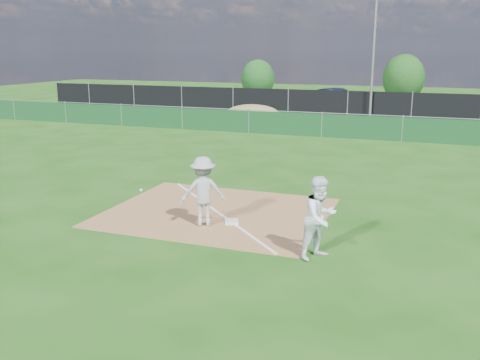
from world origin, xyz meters
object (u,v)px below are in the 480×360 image
car_left (284,100)px  tree_mid (404,78)px  first_base (232,222)px  runner (320,218)px  play_at_first (203,191)px  tree_left (258,79)px  car_mid (337,99)px  car_right (456,106)px  light_pole (373,56)px

car_left → tree_mid: (7.98, 7.92, 1.36)m
first_base → runner: runner is taller
first_base → play_at_first: (-0.62, -0.40, 0.86)m
play_at_first → runner: (3.27, -1.10, -0.00)m
tree_left → tree_mid: 12.47m
tree_left → car_left: bearing=-57.8°
runner → tree_left: bearing=52.4°
first_base → tree_left: tree_left is taller
first_base → tree_left: (-10.51, 33.49, 1.75)m
car_left → tree_left: (-4.46, 7.09, 1.09)m
play_at_first → tree_left: size_ratio=0.71×
runner → car_mid: 29.15m
car_left → car_right: (12.01, 0.42, -0.08)m
tree_mid → car_left: bearing=-135.2°
first_base → car_left: (-6.05, 26.39, 0.66)m
runner → car_left: bearing=49.2°
light_pole → play_at_first: (-1.39, -22.87, -3.08)m
light_pole → first_base: 22.82m
tree_left → play_at_first: bearing=-73.7°
light_pole → car_left: bearing=150.0°
play_at_first → first_base: bearing=32.9°
first_base → tree_mid: tree_mid is taller
light_pole → car_left: size_ratio=1.93×
runner → car_right: size_ratio=0.42×
runner → tree_mid: tree_mid is taller
light_pole → play_at_first: 23.12m
first_base → car_right: bearing=77.5°
first_base → light_pole: bearing=88.0°
runner → car_mid: runner is taller
light_pole → tree_left: size_ratio=2.28×
car_right → light_pole: bearing=135.3°
first_base → car_right: car_right is taller
play_at_first → car_mid: bearing=93.4°
runner → car_left: size_ratio=0.44×
runner → first_base: bearing=92.2°
runner → tree_mid: bearing=33.0°
car_left → car_mid: 3.88m
first_base → car_mid: (-2.26, 27.22, 0.75)m
runner → car_right: (3.32, 28.32, -0.28)m
car_mid → runner: bearing=-146.3°
car_mid → tree_mid: (4.19, 7.09, 1.27)m
car_mid → car_left: bearing=126.3°
car_left → tree_left: size_ratio=1.18×
car_mid → first_base: bearing=-151.3°
car_mid → tree_left: (-8.25, 6.26, 1.01)m
car_left → car_mid: bearing=-60.1°
play_at_first → tree_mid: bearing=85.8°
car_right → car_mid: bearing=92.5°
play_at_first → car_mid: play_at_first is taller
play_at_first → car_right: bearing=76.4°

